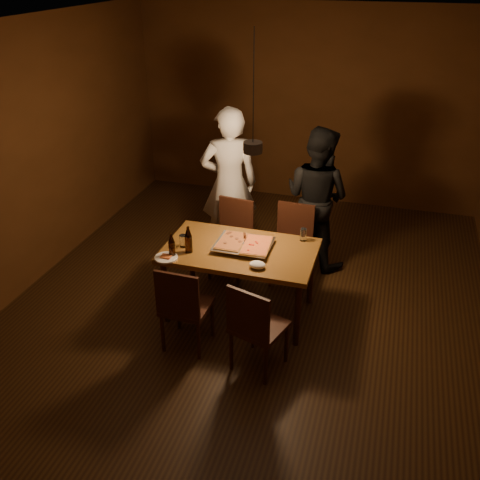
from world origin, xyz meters
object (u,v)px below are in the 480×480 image
(chair_far_right, at_px, (293,236))
(chair_far_left, at_px, (233,231))
(diner_white, at_px, (229,184))
(dining_table, at_px, (240,255))
(diner_dark, at_px, (317,197))
(plate_slice, at_px, (166,257))
(pendant_lamp, at_px, (253,146))
(beer_bottle_a, at_px, (172,245))
(chair_near_right, at_px, (254,322))
(chair_near_left, at_px, (183,302))
(pizza_tray, at_px, (244,246))
(beer_bottle_b, at_px, (188,240))

(chair_far_right, bearing_deg, chair_far_left, 7.93)
(chair_far_right, relative_size, diner_white, 0.26)
(dining_table, relative_size, diner_dark, 0.89)
(plate_slice, distance_m, pendant_lamp, 1.34)
(beer_bottle_a, height_order, plate_slice, beer_bottle_a)
(dining_table, distance_m, chair_near_right, 0.93)
(chair_far_right, xyz_separation_m, beer_bottle_a, (-0.96, -1.14, 0.33))
(chair_far_right, xyz_separation_m, diner_white, (-0.86, 0.35, 0.39))
(chair_far_right, relative_size, chair_near_left, 1.00)
(plate_slice, xyz_separation_m, pendant_lamp, (0.70, 0.54, 1.00))
(dining_table, distance_m, chair_near_left, 0.81)
(chair_near_right, height_order, pendant_lamp, pendant_lamp)
(chair_near_left, distance_m, diner_dark, 2.21)
(chair_far_right, bearing_deg, beer_bottle_a, 52.73)
(pendant_lamp, bearing_deg, chair_far_left, 123.14)
(chair_far_right, bearing_deg, diner_dark, -107.84)
(dining_table, relative_size, chair_near_right, 2.85)
(chair_far_right, relative_size, plate_slice, 2.16)
(chair_far_left, xyz_separation_m, chair_near_left, (-0.02, -1.49, 0.00))
(pizza_tray, distance_m, diner_white, 1.25)
(beer_bottle_a, xyz_separation_m, diner_dark, (1.13, 1.60, -0.03))
(chair_near_right, bearing_deg, plate_slice, 173.07)
(pizza_tray, bearing_deg, diner_dark, 64.09)
(pizza_tray, bearing_deg, chair_far_left, 111.96)
(diner_dark, height_order, pendant_lamp, pendant_lamp)
(plate_slice, bearing_deg, chair_near_left, -49.37)
(beer_bottle_b, bearing_deg, chair_near_left, -75.76)
(dining_table, relative_size, beer_bottle_a, 6.18)
(chair_far_left, relative_size, chair_far_right, 1.00)
(chair_far_right, xyz_separation_m, beer_bottle_b, (-0.84, -1.02, 0.35))
(beer_bottle_b, bearing_deg, chair_near_right, -37.08)
(chair_near_right, distance_m, beer_bottle_a, 1.14)
(pizza_tray, bearing_deg, dining_table, -130.86)
(chair_far_left, relative_size, diner_dark, 0.29)
(beer_bottle_a, xyz_separation_m, beer_bottle_b, (0.12, 0.12, 0.02))
(chair_near_left, bearing_deg, diner_dark, 67.93)
(beer_bottle_b, bearing_deg, chair_far_right, 50.57)
(chair_near_right, distance_m, diner_white, 2.22)
(plate_slice, height_order, diner_dark, diner_dark)
(beer_bottle_a, distance_m, pendant_lamp, 1.21)
(chair_far_left, bearing_deg, diner_dark, -141.73)
(chair_near_left, xyz_separation_m, beer_bottle_a, (-0.26, 0.40, 0.33))
(beer_bottle_a, height_order, diner_dark, diner_dark)
(chair_far_right, bearing_deg, chair_near_right, 92.86)
(chair_far_right, distance_m, chair_near_right, 1.65)
(chair_near_left, height_order, beer_bottle_a, beer_bottle_a)
(chair_far_left, bearing_deg, beer_bottle_a, 82.76)
(dining_table, xyz_separation_m, pendant_lamp, (0.08, 0.16, 1.08))
(chair_far_left, bearing_deg, pizza_tray, 122.09)
(chair_near_right, bearing_deg, beer_bottle_a, 169.48)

